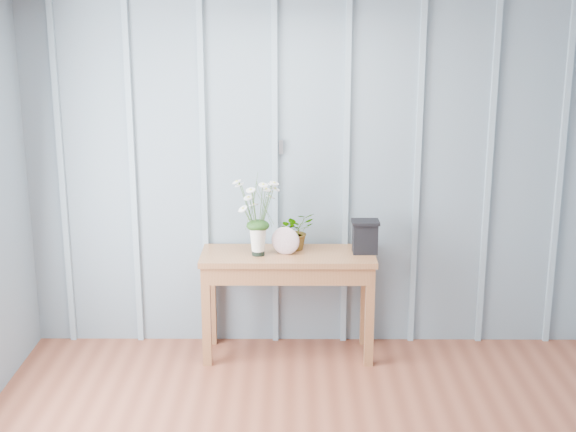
{
  "coord_description": "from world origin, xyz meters",
  "views": [
    {
      "loc": [
        -0.12,
        -3.27,
        2.43
      ],
      "look_at": [
        -0.16,
        1.94,
        1.03
      ],
      "focal_mm": 50.0,
      "sensor_mm": 36.0,
      "label": 1
    }
  ],
  "objects_px": {
    "sideboard": "(288,269)",
    "daisy_vase": "(258,207)",
    "carved_box": "(365,236)",
    "felt_disc_vessel": "(285,241)"
  },
  "relations": [
    {
      "from": "daisy_vase",
      "to": "felt_disc_vessel",
      "type": "bearing_deg",
      "value": 4.1
    },
    {
      "from": "carved_box",
      "to": "felt_disc_vessel",
      "type": "bearing_deg",
      "value": -175.23
    },
    {
      "from": "carved_box",
      "to": "sideboard",
      "type": "bearing_deg",
      "value": -177.94
    },
    {
      "from": "felt_disc_vessel",
      "to": "sideboard",
      "type": "bearing_deg",
      "value": 69.22
    },
    {
      "from": "sideboard",
      "to": "carved_box",
      "type": "bearing_deg",
      "value": 2.06
    },
    {
      "from": "sideboard",
      "to": "felt_disc_vessel",
      "type": "xyz_separation_m",
      "value": [
        -0.02,
        -0.03,
        0.21
      ]
    },
    {
      "from": "sideboard",
      "to": "daisy_vase",
      "type": "distance_m",
      "value": 0.5
    },
    {
      "from": "sideboard",
      "to": "carved_box",
      "type": "xyz_separation_m",
      "value": [
        0.53,
        0.02,
        0.23
      ]
    },
    {
      "from": "sideboard",
      "to": "daisy_vase",
      "type": "bearing_deg",
      "value": -168.91
    },
    {
      "from": "sideboard",
      "to": "felt_disc_vessel",
      "type": "bearing_deg",
      "value": -123.57
    }
  ]
}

